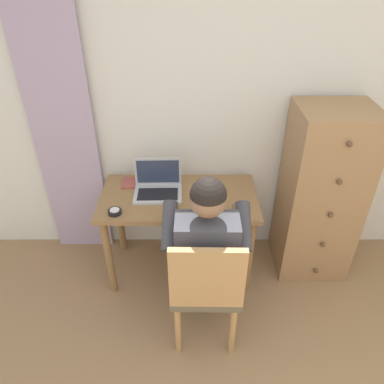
{
  "coord_description": "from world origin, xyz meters",
  "views": [
    {
      "loc": [
        -0.43,
        -0.32,
        2.18
      ],
      "look_at": [
        -0.43,
        1.73,
        0.81
      ],
      "focal_mm": 34.02,
      "sensor_mm": 36.0,
      "label": 1
    }
  ],
  "objects_px": {
    "desk_clock": "(114,212)",
    "chair": "(205,286)",
    "desk": "(178,209)",
    "dresser": "(319,195)",
    "person_seated": "(205,242)",
    "notebook_pad": "(135,183)",
    "computer_mouse": "(200,193)",
    "laptop": "(157,186)"
  },
  "relations": [
    {
      "from": "desk_clock",
      "to": "chair",
      "type": "bearing_deg",
      "value": -36.77
    },
    {
      "from": "desk",
      "to": "dresser",
      "type": "xyz_separation_m",
      "value": [
        1.04,
        0.07,
        0.07
      ]
    },
    {
      "from": "person_seated",
      "to": "notebook_pad",
      "type": "bearing_deg",
      "value": 128.6
    },
    {
      "from": "desk",
      "to": "computer_mouse",
      "type": "height_order",
      "value": "computer_mouse"
    },
    {
      "from": "person_seated",
      "to": "computer_mouse",
      "type": "relative_size",
      "value": 12.17
    },
    {
      "from": "chair",
      "to": "dresser",
      "type": "bearing_deg",
      "value": 40.18
    },
    {
      "from": "desk",
      "to": "chair",
      "type": "relative_size",
      "value": 1.25
    },
    {
      "from": "dresser",
      "to": "desk_clock",
      "type": "relative_size",
      "value": 14.9
    },
    {
      "from": "desk",
      "to": "desk_clock",
      "type": "relative_size",
      "value": 12.48
    },
    {
      "from": "computer_mouse",
      "to": "notebook_pad",
      "type": "xyz_separation_m",
      "value": [
        -0.49,
        0.16,
        -0.01
      ]
    },
    {
      "from": "person_seated",
      "to": "chair",
      "type": "bearing_deg",
      "value": -90.73
    },
    {
      "from": "person_seated",
      "to": "desk_clock",
      "type": "distance_m",
      "value": 0.66
    },
    {
      "from": "desk",
      "to": "laptop",
      "type": "xyz_separation_m",
      "value": [
        -0.15,
        0.05,
        0.16
      ]
    },
    {
      "from": "chair",
      "to": "laptop",
      "type": "height_order",
      "value": "laptop"
    },
    {
      "from": "laptop",
      "to": "notebook_pad",
      "type": "xyz_separation_m",
      "value": [
        -0.18,
        0.12,
        -0.05
      ]
    },
    {
      "from": "person_seated",
      "to": "computer_mouse",
      "type": "xyz_separation_m",
      "value": [
        -0.02,
        0.48,
        0.04
      ]
    },
    {
      "from": "person_seated",
      "to": "laptop",
      "type": "height_order",
      "value": "person_seated"
    },
    {
      "from": "dresser",
      "to": "computer_mouse",
      "type": "bearing_deg",
      "value": -175.78
    },
    {
      "from": "computer_mouse",
      "to": "dresser",
      "type": "bearing_deg",
      "value": 27.64
    },
    {
      "from": "dresser",
      "to": "laptop",
      "type": "relative_size",
      "value": 3.88
    },
    {
      "from": "chair",
      "to": "laptop",
      "type": "relative_size",
      "value": 2.6
    },
    {
      "from": "laptop",
      "to": "desk_clock",
      "type": "bearing_deg",
      "value": -136.5
    },
    {
      "from": "desk_clock",
      "to": "computer_mouse",
      "type": "bearing_deg",
      "value": 20.54
    },
    {
      "from": "chair",
      "to": "notebook_pad",
      "type": "relative_size",
      "value": 4.28
    },
    {
      "from": "laptop",
      "to": "computer_mouse",
      "type": "bearing_deg",
      "value": -7.31
    },
    {
      "from": "computer_mouse",
      "to": "laptop",
      "type": "bearing_deg",
      "value": -163.89
    },
    {
      "from": "dresser",
      "to": "laptop",
      "type": "height_order",
      "value": "dresser"
    },
    {
      "from": "desk",
      "to": "person_seated",
      "type": "distance_m",
      "value": 0.51
    },
    {
      "from": "dresser",
      "to": "chair",
      "type": "bearing_deg",
      "value": -139.82
    },
    {
      "from": "desk",
      "to": "laptop",
      "type": "distance_m",
      "value": 0.23
    },
    {
      "from": "notebook_pad",
      "to": "dresser",
      "type": "bearing_deg",
      "value": -7.19
    },
    {
      "from": "chair",
      "to": "desk_clock",
      "type": "bearing_deg",
      "value": 143.23
    },
    {
      "from": "person_seated",
      "to": "desk_clock",
      "type": "bearing_deg",
      "value": 156.34
    },
    {
      "from": "dresser",
      "to": "chair",
      "type": "distance_m",
      "value": 1.14
    },
    {
      "from": "laptop",
      "to": "notebook_pad",
      "type": "height_order",
      "value": "laptop"
    },
    {
      "from": "dresser",
      "to": "notebook_pad",
      "type": "height_order",
      "value": "dresser"
    },
    {
      "from": "laptop",
      "to": "desk",
      "type": "bearing_deg",
      "value": -17.48
    },
    {
      "from": "dresser",
      "to": "desk_clock",
      "type": "height_order",
      "value": "dresser"
    },
    {
      "from": "computer_mouse",
      "to": "desk_clock",
      "type": "bearing_deg",
      "value": -136.05
    },
    {
      "from": "computer_mouse",
      "to": "desk_clock",
      "type": "xyz_separation_m",
      "value": [
        -0.58,
        -0.22,
        -0.0
      ]
    },
    {
      "from": "dresser",
      "to": "person_seated",
      "type": "bearing_deg",
      "value": -147.66
    },
    {
      "from": "person_seated",
      "to": "computer_mouse",
      "type": "height_order",
      "value": "person_seated"
    }
  ]
}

